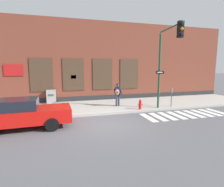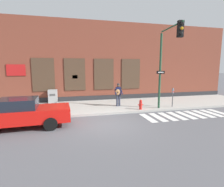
{
  "view_description": "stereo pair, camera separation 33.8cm",
  "coord_description": "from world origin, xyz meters",
  "px_view_note": "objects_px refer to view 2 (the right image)",
  "views": [
    {
      "loc": [
        -2.21,
        -8.98,
        3.09
      ],
      "look_at": [
        0.93,
        2.09,
        1.36
      ],
      "focal_mm": 28.0,
      "sensor_mm": 36.0,
      "label": 1
    },
    {
      "loc": [
        -1.88,
        -9.06,
        3.09
      ],
      "look_at": [
        0.93,
        2.09,
        1.36
      ],
      "focal_mm": 28.0,
      "sensor_mm": 36.0,
      "label": 2
    }
  ],
  "objects_px": {
    "busker": "(118,93)",
    "traffic_light": "(167,55)",
    "fire_hydrant": "(141,105)",
    "utility_box": "(53,96)",
    "red_car": "(23,113)",
    "parking_meter": "(173,94)"
  },
  "relations": [
    {
      "from": "busker",
      "to": "traffic_light",
      "type": "height_order",
      "value": "traffic_light"
    },
    {
      "from": "busker",
      "to": "fire_hydrant",
      "type": "distance_m",
      "value": 1.98
    },
    {
      "from": "busker",
      "to": "parking_meter",
      "type": "height_order",
      "value": "busker"
    },
    {
      "from": "traffic_light",
      "to": "fire_hydrant",
      "type": "xyz_separation_m",
      "value": [
        -1.33,
        0.98,
        -3.41
      ]
    },
    {
      "from": "red_car",
      "to": "busker",
      "type": "relative_size",
      "value": 2.68
    },
    {
      "from": "red_car",
      "to": "fire_hydrant",
      "type": "relative_size",
      "value": 6.67
    },
    {
      "from": "busker",
      "to": "parking_meter",
      "type": "bearing_deg",
      "value": -17.78
    },
    {
      "from": "traffic_light",
      "to": "parking_meter",
      "type": "height_order",
      "value": "traffic_light"
    },
    {
      "from": "traffic_light",
      "to": "fire_hydrant",
      "type": "relative_size",
      "value": 7.8
    },
    {
      "from": "fire_hydrant",
      "to": "utility_box",
      "type": "bearing_deg",
      "value": 147.69
    },
    {
      "from": "red_car",
      "to": "utility_box",
      "type": "bearing_deg",
      "value": 79.27
    },
    {
      "from": "traffic_light",
      "to": "utility_box",
      "type": "bearing_deg",
      "value": 146.97
    },
    {
      "from": "fire_hydrant",
      "to": "traffic_light",
      "type": "bearing_deg",
      "value": -36.23
    },
    {
      "from": "busker",
      "to": "utility_box",
      "type": "bearing_deg",
      "value": 153.13
    },
    {
      "from": "busker",
      "to": "fire_hydrant",
      "type": "bearing_deg",
      "value": -48.61
    },
    {
      "from": "red_car",
      "to": "traffic_light",
      "type": "relative_size",
      "value": 0.86
    },
    {
      "from": "red_car",
      "to": "fire_hydrant",
      "type": "height_order",
      "value": "red_car"
    },
    {
      "from": "busker",
      "to": "traffic_light",
      "type": "bearing_deg",
      "value": -42.81
    },
    {
      "from": "red_car",
      "to": "parking_meter",
      "type": "distance_m",
      "value": 10.04
    },
    {
      "from": "traffic_light",
      "to": "parking_meter",
      "type": "distance_m",
      "value": 3.3
    },
    {
      "from": "parking_meter",
      "to": "fire_hydrant",
      "type": "height_order",
      "value": "parking_meter"
    },
    {
      "from": "parking_meter",
      "to": "fire_hydrant",
      "type": "xyz_separation_m",
      "value": [
        -2.64,
        -0.16,
        -0.6
      ]
    }
  ]
}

